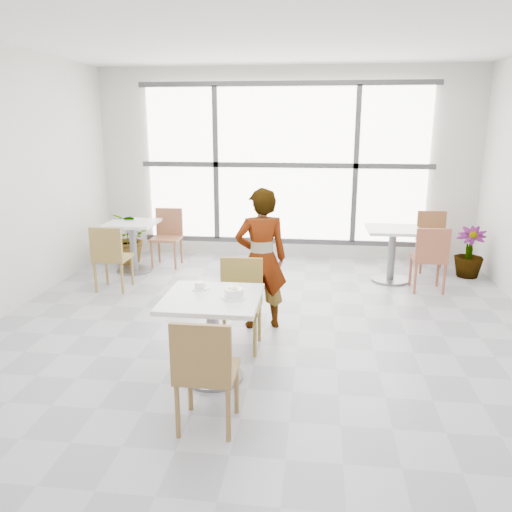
# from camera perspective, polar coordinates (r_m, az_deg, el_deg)

# --- Properties ---
(floor) EXTENTS (7.00, 7.00, 0.00)m
(floor) POSITION_cam_1_polar(r_m,az_deg,el_deg) (5.15, 0.41, -9.95)
(floor) COLOR #9E9EA5
(floor) RESTS_ON ground
(ceiling) EXTENTS (7.00, 7.00, 0.00)m
(ceiling) POSITION_cam_1_polar(r_m,az_deg,el_deg) (4.75, 0.49, 25.03)
(ceiling) COLOR white
(ceiling) RESTS_ON ground
(wall_back) EXTENTS (6.00, 0.00, 6.00)m
(wall_back) POSITION_cam_1_polar(r_m,az_deg,el_deg) (8.19, 3.29, 10.20)
(wall_back) COLOR silver
(wall_back) RESTS_ON ground
(wall_front) EXTENTS (6.00, 0.00, 6.00)m
(wall_front) POSITION_cam_1_polar(r_m,az_deg,el_deg) (1.42, -16.30, -13.44)
(wall_front) COLOR silver
(wall_front) RESTS_ON ground
(window) EXTENTS (4.60, 0.07, 2.52)m
(window) POSITION_cam_1_polar(r_m,az_deg,el_deg) (8.12, 3.26, 10.17)
(window) COLOR white
(window) RESTS_ON ground
(main_table) EXTENTS (0.80, 0.80, 0.75)m
(main_table) POSITION_cam_1_polar(r_m,az_deg,el_deg) (4.34, -4.93, -7.39)
(main_table) COLOR white
(main_table) RESTS_ON ground
(chair_near) EXTENTS (0.42, 0.42, 0.87)m
(chair_near) POSITION_cam_1_polar(r_m,az_deg,el_deg) (3.64, -5.78, -12.39)
(chair_near) COLOR olive
(chair_near) RESTS_ON ground
(chair_far) EXTENTS (0.42, 0.42, 0.87)m
(chair_far) POSITION_cam_1_polar(r_m,az_deg,el_deg) (4.98, -1.81, -4.61)
(chair_far) COLOR olive
(chair_far) RESTS_ON ground
(oatmeal_bowl) EXTENTS (0.21, 0.21, 0.10)m
(oatmeal_bowl) POSITION_cam_1_polar(r_m,az_deg,el_deg) (4.20, -2.48, -4.16)
(oatmeal_bowl) COLOR white
(oatmeal_bowl) RESTS_ON main_table
(coffee_cup) EXTENTS (0.16, 0.13, 0.07)m
(coffee_cup) POSITION_cam_1_polar(r_m,az_deg,el_deg) (4.43, -6.38, -3.38)
(coffee_cup) COLOR white
(coffee_cup) RESTS_ON main_table
(person) EXTENTS (0.63, 0.49, 1.51)m
(person) POSITION_cam_1_polar(r_m,az_deg,el_deg) (5.35, 0.59, -0.35)
(person) COLOR black
(person) RESTS_ON ground
(bg_table_left) EXTENTS (0.70, 0.70, 0.75)m
(bg_table_left) POSITION_cam_1_polar(r_m,az_deg,el_deg) (7.67, -13.67, 1.82)
(bg_table_left) COLOR white
(bg_table_left) RESTS_ON ground
(bg_table_right) EXTENTS (0.70, 0.70, 0.75)m
(bg_table_right) POSITION_cam_1_polar(r_m,az_deg,el_deg) (7.25, 15.05, 0.98)
(bg_table_right) COLOR silver
(bg_table_right) RESTS_ON ground
(bg_chair_left_near) EXTENTS (0.42, 0.42, 0.87)m
(bg_chair_left_near) POSITION_cam_1_polar(r_m,az_deg,el_deg) (6.84, -16.08, 0.20)
(bg_chair_left_near) COLOR olive
(bg_chair_left_near) RESTS_ON ground
(bg_chair_left_far) EXTENTS (0.42, 0.42, 0.87)m
(bg_chair_left_far) POSITION_cam_1_polar(r_m,az_deg,el_deg) (7.94, -9.89, 2.56)
(bg_chair_left_far) COLOR #9B6040
(bg_chair_left_far) RESTS_ON ground
(bg_chair_right_near) EXTENTS (0.42, 0.42, 0.87)m
(bg_chair_right_near) POSITION_cam_1_polar(r_m,az_deg,el_deg) (6.90, 18.98, 0.10)
(bg_chair_right_near) COLOR #9D523A
(bg_chair_right_near) RESTS_ON ground
(bg_chair_right_far) EXTENTS (0.42, 0.42, 0.87)m
(bg_chair_right_far) POSITION_cam_1_polar(r_m,az_deg,el_deg) (8.01, 19.14, 2.06)
(bg_chair_right_far) COLOR brown
(bg_chair_right_far) RESTS_ON ground
(plant_left) EXTENTS (0.91, 0.86, 0.82)m
(plant_left) POSITION_cam_1_polar(r_m,az_deg,el_deg) (8.18, -14.01, 2.03)
(plant_left) COLOR #437030
(plant_left) RESTS_ON ground
(plant_right) EXTENTS (0.53, 0.53, 0.72)m
(plant_right) POSITION_cam_1_polar(r_m,az_deg,el_deg) (7.84, 22.83, 0.40)
(plant_right) COLOR #538746
(plant_right) RESTS_ON ground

